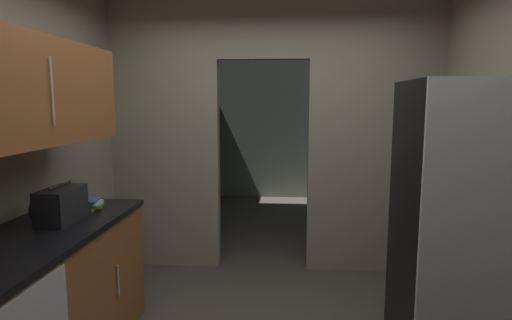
# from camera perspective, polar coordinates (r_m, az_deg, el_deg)

# --- Properties ---
(kitchen_partition) EXTENTS (3.26, 0.12, 2.69)m
(kitchen_partition) POSITION_cam_1_polar(r_m,az_deg,el_deg) (4.17, 2.58, 4.21)
(kitchen_partition) COLOR gray
(kitchen_partition) RESTS_ON ground
(adjoining_room_shell) EXTENTS (3.26, 3.30, 2.69)m
(adjoining_room_shell) POSITION_cam_1_polar(r_m,az_deg,el_deg) (6.34, 2.96, 4.73)
(adjoining_room_shell) COLOR gray
(adjoining_room_shell) RESTS_ON ground
(refrigerator) EXTENTS (0.78, 0.71, 1.82)m
(refrigerator) POSITION_cam_1_polar(r_m,az_deg,el_deg) (2.84, 26.99, -8.95)
(refrigerator) COLOR black
(refrigerator) RESTS_ON ground
(lower_cabinet_run) EXTENTS (0.66, 1.88, 0.94)m
(lower_cabinet_run) POSITION_cam_1_polar(r_m,az_deg,el_deg) (2.90, -27.74, -17.97)
(lower_cabinet_run) COLOR brown
(lower_cabinet_run) RESTS_ON ground
(upper_cabinet_counterside) EXTENTS (0.36, 1.69, 0.61)m
(upper_cabinet_counterside) POSITION_cam_1_polar(r_m,az_deg,el_deg) (2.63, -29.53, 8.18)
(upper_cabinet_counterside) COLOR brown
(boombox) EXTENTS (0.19, 0.36, 0.25)m
(boombox) POSITION_cam_1_polar(r_m,az_deg,el_deg) (2.93, -25.11, -5.60)
(boombox) COLOR black
(boombox) RESTS_ON lower_cabinet_run
(book_stack) EXTENTS (0.15, 0.17, 0.07)m
(book_stack) POSITION_cam_1_polar(r_m,az_deg,el_deg) (3.20, -21.52, -5.64)
(book_stack) COLOR gold
(book_stack) RESTS_ON lower_cabinet_run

